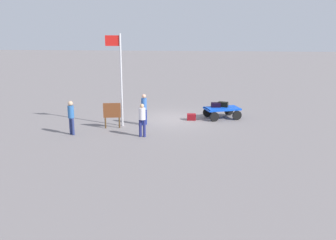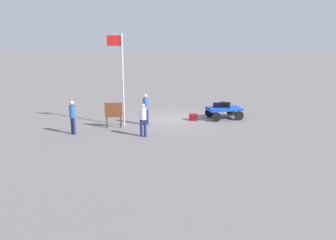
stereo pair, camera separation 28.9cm
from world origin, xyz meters
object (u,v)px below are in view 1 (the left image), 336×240
object	(u,v)px
luggage_cart	(222,111)
suitcase_olive	(216,105)
worker_trailing	(144,107)
flagpole	(120,73)
signboard	(112,112)
worker_lead	(142,118)
worker_supervisor	(71,115)
suitcase_dark	(191,117)
suitcase_tan	(223,104)

from	to	relation	value
luggage_cart	suitcase_olive	world-z (taller)	suitcase_olive
suitcase_olive	worker_trailing	distance (m)	4.54
suitcase_olive	flagpole	bearing A→B (deg)	24.69
signboard	worker_lead	bearing A→B (deg)	142.13
worker_supervisor	luggage_cart	bearing A→B (deg)	-151.83
suitcase_dark	worker_supervisor	size ratio (longest dim) A/B	0.30
flagpole	signboard	size ratio (longest dim) A/B	3.62
luggage_cart	worker_trailing	distance (m)	4.80
suitcase_tan	flagpole	bearing A→B (deg)	23.86
luggage_cart	worker_supervisor	size ratio (longest dim) A/B	1.31
suitcase_dark	worker_supervisor	world-z (taller)	worker_supervisor
worker_trailing	worker_lead	bearing A→B (deg)	96.38
suitcase_dark	worker_lead	distance (m)	4.37
suitcase_tan	flagpole	world-z (taller)	flagpole
flagpole	worker_trailing	bearing A→B (deg)	-165.19
luggage_cart	suitcase_dark	size ratio (longest dim) A/B	4.33
luggage_cart	worker_trailing	bearing A→B (deg)	23.68
suitcase_olive	worker_trailing	xyz separation A→B (m)	(4.02, 2.09, 0.22)
worker_supervisor	flagpole	xyz separation A→B (m)	(-2.13, -1.90, 1.91)
worker_lead	flagpole	distance (m)	3.13
worker_supervisor	signboard	size ratio (longest dim) A/B	1.26
flagpole	luggage_cart	bearing A→B (deg)	-158.19
worker_supervisor	flagpole	bearing A→B (deg)	-138.25
suitcase_olive	suitcase_dark	world-z (taller)	suitcase_olive
suitcase_dark	flagpole	bearing A→B (deg)	23.38
worker_trailing	signboard	world-z (taller)	worker_trailing
flagpole	worker_supervisor	bearing A→B (deg)	41.75
suitcase_dark	worker_supervisor	distance (m)	6.99
signboard	suitcase_dark	bearing A→B (deg)	-152.73
luggage_cart	worker_lead	size ratio (longest dim) A/B	1.36
suitcase_olive	signboard	xyz separation A→B (m)	(5.62, 2.92, 0.11)
signboard	worker_supervisor	bearing A→B (deg)	38.30
luggage_cart	suitcase_dark	distance (m)	1.89
suitcase_olive	worker_lead	distance (m)	5.77
suitcase_tan	signboard	size ratio (longest dim) A/B	0.46
luggage_cart	flagpole	size ratio (longest dim) A/B	0.46
suitcase_olive	suitcase_tan	distance (m)	0.45
worker_supervisor	flagpole	distance (m)	3.43
suitcase_olive	worker_lead	xyz separation A→B (m)	(3.77, 4.37, 0.19)
suitcase_tan	worker_trailing	size ratio (longest dim) A/B	0.37
suitcase_tan	worker_supervisor	size ratio (longest dim) A/B	0.37
luggage_cart	flagpole	world-z (taller)	flagpole
suitcase_olive	flagpole	xyz separation A→B (m)	(5.26, 2.42, 2.14)
worker_lead	worker_trailing	xyz separation A→B (m)	(0.25, -2.28, 0.02)
worker_supervisor	worker_trailing	bearing A→B (deg)	-146.52
suitcase_olive	suitcase_tan	world-z (taller)	suitcase_tan
worker_trailing	worker_supervisor	distance (m)	4.04
worker_lead	suitcase_olive	bearing A→B (deg)	-130.77
worker_lead	luggage_cart	bearing A→B (deg)	-134.46
signboard	luggage_cart	bearing A→B (deg)	-155.28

